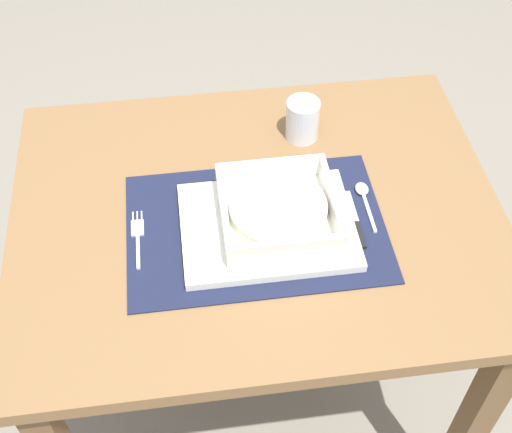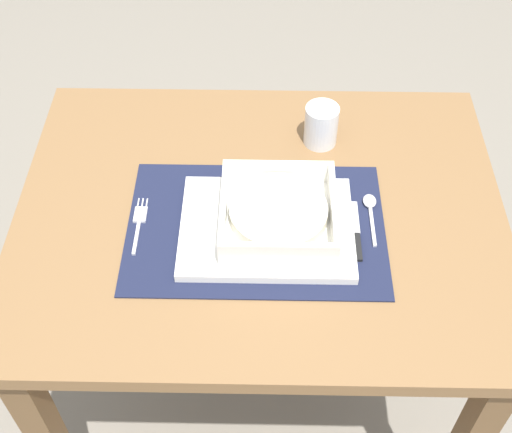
% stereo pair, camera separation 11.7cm
% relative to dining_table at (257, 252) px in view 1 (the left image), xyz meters
% --- Properties ---
extents(ground_plane, '(6.00, 6.00, 0.00)m').
position_rel_dining_table_xyz_m(ground_plane, '(0.00, 0.00, -0.63)').
color(ground_plane, gray).
extents(dining_table, '(0.88, 0.68, 0.75)m').
position_rel_dining_table_xyz_m(dining_table, '(0.00, 0.00, 0.00)').
color(dining_table, brown).
rests_on(dining_table, ground).
extents(placemat, '(0.45, 0.31, 0.00)m').
position_rel_dining_table_xyz_m(placemat, '(-0.01, -0.04, 0.12)').
color(placemat, '#191E38').
rests_on(placemat, dining_table).
extents(serving_plate, '(0.30, 0.23, 0.02)m').
position_rel_dining_table_xyz_m(serving_plate, '(0.01, -0.05, 0.13)').
color(serving_plate, white).
rests_on(serving_plate, placemat).
extents(porridge_bowl, '(0.20, 0.20, 0.05)m').
position_rel_dining_table_xyz_m(porridge_bowl, '(0.03, -0.04, 0.16)').
color(porridge_bowl, white).
rests_on(porridge_bowl, serving_plate).
extents(fork, '(0.02, 0.13, 0.00)m').
position_rel_dining_table_xyz_m(fork, '(-0.21, -0.03, 0.13)').
color(fork, silver).
rests_on(fork, placemat).
extents(spoon, '(0.02, 0.12, 0.01)m').
position_rel_dining_table_xyz_m(spoon, '(0.20, 0.01, 0.13)').
color(spoon, silver).
rests_on(spoon, placemat).
extents(butter_knife, '(0.01, 0.13, 0.01)m').
position_rel_dining_table_xyz_m(butter_knife, '(0.17, -0.06, 0.13)').
color(butter_knife, black).
rests_on(butter_knife, placemat).
extents(drinking_glass, '(0.06, 0.06, 0.08)m').
position_rel_dining_table_xyz_m(drinking_glass, '(0.11, 0.18, 0.16)').
color(drinking_glass, white).
rests_on(drinking_glass, dining_table).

